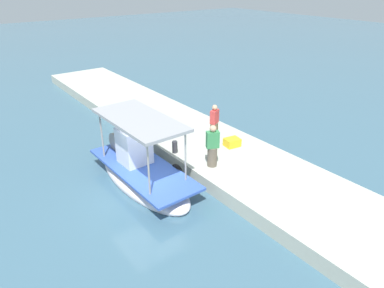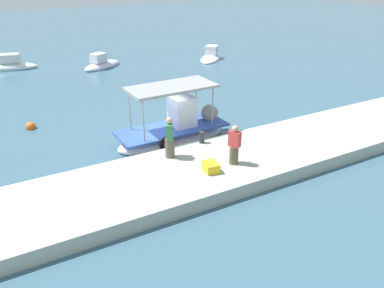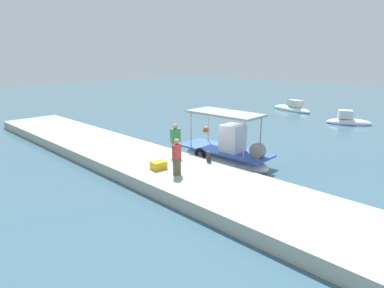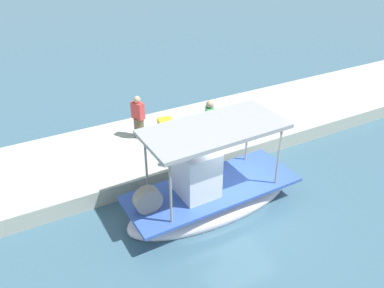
% 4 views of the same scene
% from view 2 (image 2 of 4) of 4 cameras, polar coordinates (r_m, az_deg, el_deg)
% --- Properties ---
extents(ground_plane, '(120.00, 120.00, 0.00)m').
position_cam_2_polar(ground_plane, '(19.73, -4.88, 0.24)').
color(ground_plane, '#3B5E71').
extents(dock_quay, '(36.00, 4.31, 0.58)m').
position_cam_2_polar(dock_quay, '(16.40, 0.96, -4.04)').
color(dock_quay, '#AAAFA0').
rests_on(dock_quay, ground_plane).
extents(main_fishing_boat, '(5.76, 2.29, 3.20)m').
position_cam_2_polar(main_fishing_boat, '(19.63, -2.60, 1.85)').
color(main_fishing_boat, silver).
rests_on(main_fishing_boat, ground_plane).
extents(fisherman_near_bollard, '(0.53, 0.58, 1.80)m').
position_cam_2_polar(fisherman_near_bollard, '(16.65, -3.23, 0.67)').
color(fisherman_near_bollard, brown).
rests_on(fisherman_near_bollard, dock_quay).
extents(fisherman_by_crate, '(0.50, 0.54, 1.69)m').
position_cam_2_polar(fisherman_by_crate, '(16.20, 6.10, -0.37)').
color(fisherman_by_crate, brown).
rests_on(fisherman_by_crate, dock_quay).
extents(mooring_bollard, '(0.24, 0.24, 0.54)m').
position_cam_2_polar(mooring_bollard, '(18.14, 1.43, 0.96)').
color(mooring_bollard, '#2D2D33').
rests_on(mooring_bollard, dock_quay).
extents(cargo_crate, '(0.62, 0.74, 0.37)m').
position_cam_2_polar(cargo_crate, '(15.80, 2.73, -3.31)').
color(cargo_crate, yellow).
rests_on(cargo_crate, dock_quay).
extents(marker_buoy, '(0.53, 0.53, 0.53)m').
position_cam_2_polar(marker_buoy, '(22.91, -22.17, 2.33)').
color(marker_buoy, orange).
rests_on(marker_buoy, ground_plane).
extents(moored_boat_near, '(4.02, 3.10, 1.48)m').
position_cam_2_polar(moored_boat_near, '(34.34, -12.85, 11.06)').
color(moored_boat_near, silver).
rests_on(moored_boat_near, ground_plane).
extents(moored_boat_mid, '(5.28, 2.90, 1.48)m').
position_cam_2_polar(moored_boat_mid, '(36.30, -25.26, 10.07)').
color(moored_boat_mid, white).
rests_on(moored_boat_mid, ground_plane).
extents(moored_boat_far, '(3.90, 3.94, 1.39)m').
position_cam_2_polar(moored_boat_far, '(36.44, 2.73, 12.37)').
color(moored_boat_far, silver).
rests_on(moored_boat_far, ground_plane).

